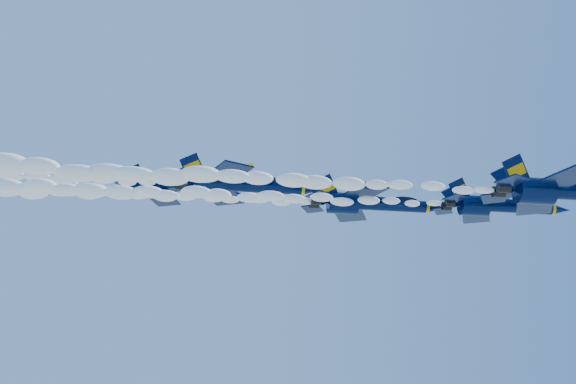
{
  "coord_description": "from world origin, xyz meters",
  "views": [
    {
      "loc": [
        -23.23,
        -81.1,
        121.29
      ],
      "look_at": [
        -10.76,
        3.72,
        154.35
      ],
      "focal_mm": 50.0,
      "sensor_mm": 36.0,
      "label": 1
    }
  ],
  "objects": [
    {
      "name": "jet_fourth",
      "position": [
        -15.62,
        11.37,
        157.94
      ],
      "size": [
        18.49,
        15.17,
        6.87
      ],
      "color": "black"
    },
    {
      "name": "smoke_trail_jet_third",
      "position": [
        -35.05,
        2.72,
        152.6
      ],
      "size": [
        53.57,
        2.03,
        1.83
      ],
      "primitive_type": "ellipsoid",
      "color": "white"
    },
    {
      "name": "jet_lead",
      "position": [
        13.01,
        -15.45,
        148.39
      ],
      "size": [
        16.48,
        13.52,
        6.12
      ],
      "color": "black"
    },
    {
      "name": "smoke_trail_jet_second",
      "position": [
        -20.69,
        -1.15,
        151.66
      ],
      "size": [
        53.57,
        1.9,
        1.71
      ],
      "primitive_type": "ellipsoid",
      "color": "white"
    },
    {
      "name": "jet_third",
      "position": [
        -1.44,
        2.72,
        153.05
      ],
      "size": [
        15.97,
        13.1,
        5.93
      ],
      "color": "black"
    },
    {
      "name": "jet_second",
      "position": [
        12.45,
        -1.15,
        152.1
      ],
      "size": [
        14.88,
        12.21,
        5.53
      ],
      "color": "black"
    },
    {
      "name": "jet_fifth",
      "position": [
        -23.72,
        21.13,
        160.59
      ],
      "size": [
        16.36,
        13.42,
        6.08
      ],
      "color": "black"
    },
    {
      "name": "smoke_trail_jet_lead",
      "position": [
        -20.82,
        -15.45,
        147.93
      ],
      "size": [
        53.57,
        2.1,
        1.89
      ],
      "primitive_type": "ellipsoid",
      "color": "white"
    }
  ]
}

